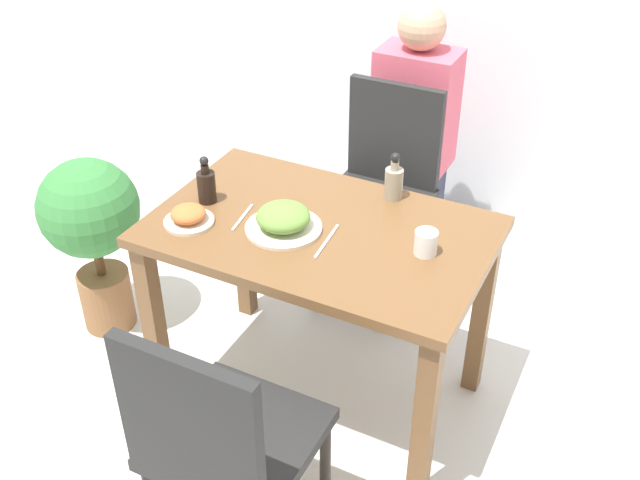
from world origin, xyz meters
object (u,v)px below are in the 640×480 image
drink_cup (426,243)px  sauce_bottle (206,185)px  chair_far (382,183)px  side_plate (188,216)px  person_figure (413,135)px  condiment_bottle (394,181)px  chair_near (220,442)px  potted_plant_left (92,224)px  food_plate (283,219)px

drink_cup → sauce_bottle: (-0.76, -0.04, 0.02)m
chair_far → side_plate: (-0.31, -0.89, 0.25)m
side_plate → person_figure: bearing=75.9°
drink_cup → side_plate: bearing=-166.0°
drink_cup → condiment_bottle: condiment_bottle is taller
chair_near → chair_far: (-0.15, 1.45, 0.00)m
chair_near → condiment_bottle: size_ratio=5.39×
condiment_bottle → potted_plant_left: condiment_bottle is taller
chair_far → food_plate: (-0.02, -0.78, 0.26)m
chair_near → drink_cup: chair_near is taller
chair_near → side_plate: size_ratio=5.59×
potted_plant_left → person_figure: bearing=51.2°
sauce_bottle → chair_far: bearing=65.7°
chair_far → person_figure: bearing=90.3°
side_plate → potted_plant_left: bearing=166.8°
person_figure → drink_cup: bearing=-68.0°
sauce_bottle → condiment_bottle: bearing=28.8°
chair_near → condiment_bottle: bearing=-93.6°
side_plate → person_figure: (0.31, 1.24, -0.19)m
food_plate → sauce_bottle: (-0.31, 0.04, 0.03)m
drink_cup → person_figure: size_ratio=0.07×
chair_near → side_plate: bearing=-50.3°
sauce_bottle → condiment_bottle: (0.55, 0.30, 0.00)m
chair_far → potted_plant_left: bearing=-139.9°
sauce_bottle → person_figure: person_figure is taller
chair_far → person_figure: (-0.00, 0.36, 0.06)m
drink_cup → potted_plant_left: (-1.32, -0.05, -0.29)m
person_figure → food_plate: bearing=-91.0°
chair_far → person_figure: person_figure is taller
potted_plant_left → person_figure: size_ratio=0.65×
drink_cup → potted_plant_left: drink_cup is taller
chair_far → sauce_bottle: bearing=-114.3°
chair_near → potted_plant_left: (-1.04, 0.70, -0.03)m
sauce_bottle → condiment_bottle: same height
food_plate → condiment_bottle: (0.24, 0.34, 0.03)m
potted_plant_left → sauce_bottle: bearing=0.8°
sauce_bottle → potted_plant_left: 0.64m
condiment_bottle → potted_plant_left: size_ratio=0.22×
food_plate → side_plate: food_plate is taller
sauce_bottle → potted_plant_left: sauce_bottle is taller
drink_cup → condiment_bottle: 0.34m
sauce_bottle → person_figure: (0.34, 1.10, -0.23)m
chair_far → condiment_bottle: size_ratio=5.39×
food_plate → potted_plant_left: size_ratio=0.33×
food_plate → drink_cup: 0.46m
food_plate → drink_cup: food_plate is taller
food_plate → drink_cup: (0.45, 0.08, 0.00)m
chair_far → drink_cup: chair_far is taller
side_plate → condiment_bottle: (0.53, 0.45, 0.04)m
chair_near → potted_plant_left: chair_near is taller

